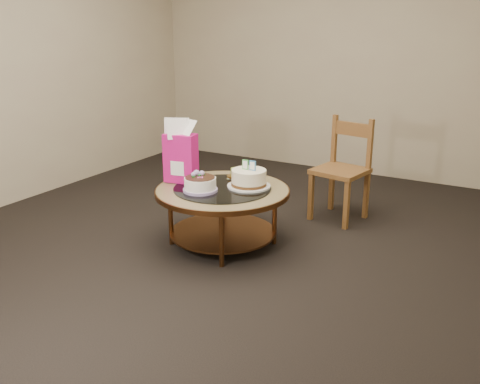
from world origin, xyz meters
The scene contains 8 objects.
ground centered at (0.00, 0.00, 0.00)m, with size 5.00×5.00×0.00m, color black.
room_walls centered at (0.00, 0.00, 1.54)m, with size 4.52×5.02×2.61m.
coffee_table centered at (0.00, 0.00, 0.38)m, with size 1.02×1.02×0.46m.
decorated_cake centered at (-0.10, -0.15, 0.51)m, with size 0.26×0.26×0.15m.
cream_cake centered at (0.16, 0.12, 0.52)m, with size 0.33×0.33×0.21m.
gift_bag centered at (-0.37, -0.01, 0.70)m, with size 0.26×0.21×0.49m.
pillar_candle centered at (-0.05, 0.27, 0.49)m, with size 0.13×0.13×0.09m.
dining_chair centered at (0.60, 1.01, 0.44)m, with size 0.47×0.47×0.88m.
Camera 1 is at (2.01, -3.28, 1.68)m, focal length 40.00 mm.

